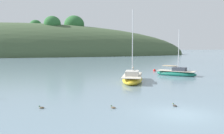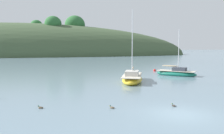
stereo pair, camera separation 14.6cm
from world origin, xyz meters
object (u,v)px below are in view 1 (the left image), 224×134
duck_lead (42,108)px  sailboat_orange_cutter (176,73)px  duck_straggler (175,106)px  mooring_buoy_inner (154,70)px  duck_lone_right (113,108)px  sailboat_cream_ketch (132,78)px

duck_lead → sailboat_orange_cutter: bearing=39.5°
duck_straggler → duck_lead: bearing=171.1°
duck_lead → mooring_buoy_inner: bearing=50.8°
sailboat_orange_cutter → duck_lead: (-17.59, -14.48, -0.31)m
sailboat_orange_cutter → duck_lone_right: bearing=-129.5°
mooring_buoy_inner → duck_straggler: bearing=-109.1°
sailboat_orange_cutter → duck_straggler: (-8.43, -15.93, -0.31)m
sailboat_cream_ketch → mooring_buoy_inner: (7.11, 10.40, -0.29)m
mooring_buoy_inner → duck_lead: (-16.77, -20.56, -0.07)m
sailboat_cream_ketch → duck_lone_right: size_ratio=23.29×
mooring_buoy_inner → duck_lone_right: mooring_buoy_inner is taller
sailboat_cream_ketch → duck_straggler: sailboat_cream_ketch is taller
sailboat_cream_ketch → mooring_buoy_inner: size_ratio=15.99×
duck_lone_right → duck_straggler: (4.38, -0.42, 0.00)m
duck_lone_right → duck_lead: bearing=167.9°
sailboat_cream_ketch → duck_lone_right: (-4.87, -11.19, -0.36)m
duck_lead → duck_straggler: same height
sailboat_orange_cutter → duck_lone_right: size_ratio=18.22×
sailboat_cream_ketch → mooring_buoy_inner: bearing=55.6°
mooring_buoy_inner → duck_straggler: 23.28m
duck_lone_right → duck_straggler: same height
sailboat_orange_cutter → duck_straggler: 18.02m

